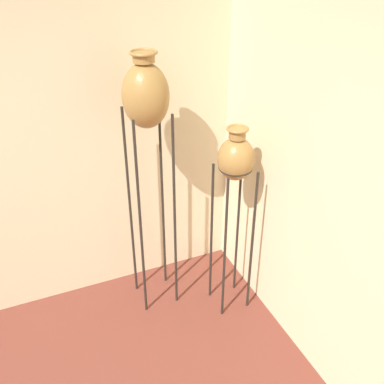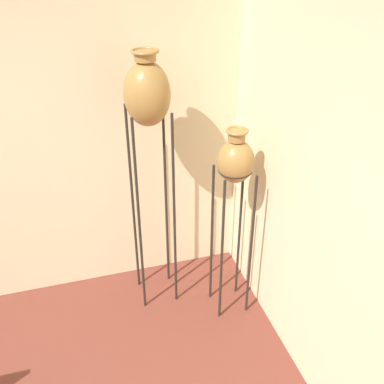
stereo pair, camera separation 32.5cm
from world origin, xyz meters
TOP-DOWN VIEW (x-y plane):
  - vase_stand_tall at (1.39, 1.84)m, footprint 0.31×0.31m
  - vase_stand_medium at (1.91, 1.54)m, footprint 0.26×0.26m

SIDE VIEW (x-z plane):
  - vase_stand_medium at x=1.91m, z-range 0.49..2.04m
  - vase_stand_tall at x=1.39m, z-range 0.68..2.71m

